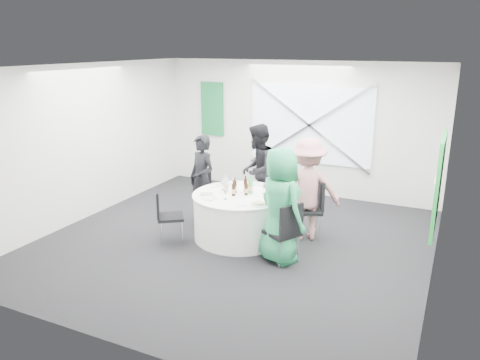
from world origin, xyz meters
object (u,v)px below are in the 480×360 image
at_px(banquet_table, 240,216).
at_px(chair_front_right, 286,229).
at_px(person_woman_pink, 307,189).
at_px(green_water_bottle, 251,187).
at_px(chair_front_left, 165,212).
at_px(clear_water_bottle, 226,186).
at_px(person_man_back_left, 202,179).
at_px(chair_back, 267,189).
at_px(chair_back_right, 313,204).
at_px(chair_back_left, 205,192).
at_px(person_man_back, 258,170).
at_px(person_woman_green, 280,205).

relative_size(banquet_table, chair_front_right, 1.65).
xyz_separation_m(banquet_table, person_woman_pink, (0.99, 0.46, 0.46)).
bearing_deg(green_water_bottle, chair_front_left, -144.63).
distance_m(chair_front_left, clear_water_bottle, 1.08).
distance_m(person_woman_pink, green_water_bottle, 0.92).
bearing_deg(green_water_bottle, clear_water_bottle, -163.93).
bearing_deg(person_man_back_left, banquet_table, -0.00).
relative_size(chair_back, chair_back_right, 0.90).
height_order(chair_back, clear_water_bottle, clear_water_bottle).
xyz_separation_m(chair_back_right, chair_front_right, (-0.07, -1.11, -0.04)).
relative_size(chair_back_left, green_water_bottle, 2.97).
relative_size(person_man_back_left, person_man_back, 0.92).
bearing_deg(chair_back_left, person_woman_pink, -62.73).
height_order(person_woman_green, clear_water_bottle, person_woman_green).
bearing_deg(chair_back, banquet_table, -90.00).
height_order(chair_back_right, person_woman_pink, person_woman_pink).
relative_size(person_woman_pink, green_water_bottle, 5.84).
bearing_deg(chair_front_right, person_man_back_left, -86.35).
xyz_separation_m(person_man_back, person_woman_pink, (1.17, -0.67, -0.02)).
height_order(banquet_table, chair_back_left, chair_back_left).
relative_size(banquet_table, person_woman_green, 0.90).
xyz_separation_m(person_man_back_left, clear_water_bottle, (0.68, -0.40, 0.08)).
height_order(chair_front_left, clear_water_bottle, clear_water_bottle).
height_order(chair_back_left, person_woman_pink, person_woman_pink).
height_order(banquet_table, person_man_back, person_man_back).
relative_size(person_man_back_left, person_woman_green, 0.92).
height_order(chair_back_left, green_water_bottle, green_water_bottle).
distance_m(chair_back, chair_front_left, 2.09).
bearing_deg(chair_front_right, chair_back, -119.34).
bearing_deg(clear_water_bottle, chair_back_right, 20.80).
bearing_deg(banquet_table, chair_back_right, 24.85).
distance_m(chair_back, person_woman_pink, 1.22).
xyz_separation_m(chair_back_right, green_water_bottle, (-0.95, -0.40, 0.28)).
bearing_deg(person_man_back_left, chair_back, 60.48).
relative_size(chair_back_right, clear_water_bottle, 3.47).
xyz_separation_m(banquet_table, chair_back, (0.02, 1.13, 0.15)).
bearing_deg(clear_water_bottle, person_woman_green, -24.24).
xyz_separation_m(chair_back_right, person_woman_pink, (-0.10, -0.04, 0.25)).
bearing_deg(person_man_back, chair_front_left, -32.94).
xyz_separation_m(banquet_table, person_man_back, (-0.18, 1.14, 0.48)).
bearing_deg(clear_water_bottle, chair_front_left, -136.95).
height_order(chair_back_left, chair_front_right, chair_front_right).
relative_size(chair_front_right, person_woman_green, 0.55).
height_order(chair_back, chair_back_left, chair_back).
xyz_separation_m(chair_front_left, green_water_bottle, (1.14, 0.81, 0.35)).
bearing_deg(chair_back_left, banquet_table, -90.00).
bearing_deg(person_woman_green, chair_back_right, -70.55).
bearing_deg(chair_front_right, banquet_table, -90.00).
distance_m(banquet_table, person_woman_pink, 1.19).
bearing_deg(chair_back_right, banquet_table, -90.00).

